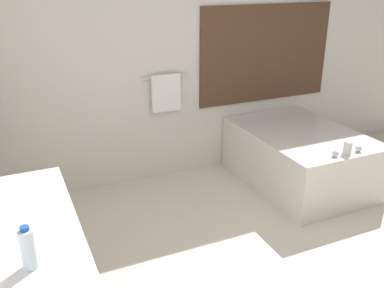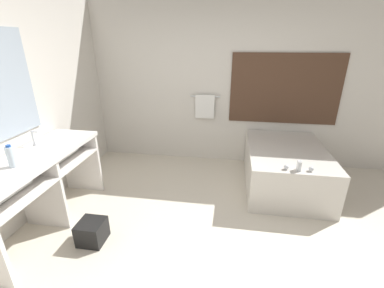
# 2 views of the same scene
# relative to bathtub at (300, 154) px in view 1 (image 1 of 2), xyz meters

# --- Properties ---
(ground_plane) EXTENTS (16.00, 16.00, 0.00)m
(ground_plane) POSITION_rel_bathtub_xyz_m (-0.96, -1.42, -0.33)
(ground_plane) COLOR beige
(ground_plane) RESTS_ON ground
(wall_back_with_blinds) EXTENTS (7.40, 0.13, 2.70)m
(wall_back_with_blinds) POSITION_rel_bathtub_xyz_m (-0.93, 0.81, 1.02)
(wall_back_with_blinds) COLOR silver
(wall_back_with_blinds) RESTS_ON ground_plane
(vanity_counter) EXTENTS (0.59, 1.66, 0.90)m
(vanity_counter) POSITION_rel_bathtub_xyz_m (-2.85, -1.32, 0.34)
(vanity_counter) COLOR white
(vanity_counter) RESTS_ON ground_plane
(bathtub) EXTENTS (1.08, 1.53, 0.72)m
(bathtub) POSITION_rel_bathtub_xyz_m (0.00, 0.00, 0.00)
(bathtub) COLOR silver
(bathtub) RESTS_ON ground_plane
(water_bottle_1) EXTENTS (0.08, 0.08, 0.22)m
(water_bottle_1) POSITION_rel_bathtub_xyz_m (-2.84, -1.61, 0.67)
(water_bottle_1) COLOR silver
(water_bottle_1) RESTS_ON vanity_counter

